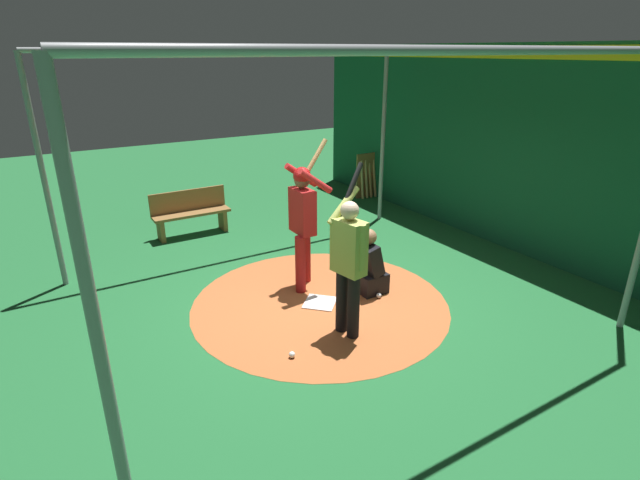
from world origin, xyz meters
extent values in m
plane|color=#216633|center=(0.00, 0.00, 0.00)|extent=(27.55, 27.55, 0.00)
cylinder|color=#B76033|center=(0.00, 0.00, 0.00)|extent=(3.56, 3.56, 0.01)
cube|color=white|center=(0.00, 0.00, 0.01)|extent=(0.59, 0.59, 0.01)
cylinder|color=maroon|center=(0.05, -0.45, 0.43)|extent=(0.15, 0.15, 0.86)
cylinder|color=maroon|center=(-0.19, -0.72, 0.43)|extent=(0.15, 0.15, 0.86)
cube|color=#B21E1E|center=(-0.07, -0.59, 1.18)|extent=(0.22, 0.44, 0.64)
cylinder|color=#B21E1E|center=(-0.17, -0.39, 1.64)|extent=(0.52, 0.09, 0.40)
cylinder|color=#B21E1E|center=(-0.17, -0.79, 1.64)|extent=(0.52, 0.09, 0.40)
sphere|color=brown|center=(-0.07, -0.59, 1.63)|extent=(0.22, 0.22, 0.22)
sphere|color=#A51414|center=(-0.07, -0.59, 1.69)|extent=(0.25, 0.25, 0.25)
cylinder|color=tan|center=(-0.29, -0.72, 1.78)|extent=(0.54, 0.06, 0.73)
cube|color=black|center=(-0.82, 0.06, 0.15)|extent=(0.40, 0.40, 0.30)
cube|color=black|center=(-0.78, 0.06, 0.53)|extent=(0.31, 0.40, 0.49)
sphere|color=#9E704C|center=(-0.76, 0.06, 0.86)|extent=(0.23, 0.23, 0.23)
cube|color=gray|center=(-0.66, 0.06, 0.86)|extent=(0.03, 0.20, 0.20)
ellipsoid|color=brown|center=(-0.50, 0.12, 0.40)|extent=(0.12, 0.28, 0.22)
cylinder|color=black|center=(0.09, 0.93, 0.42)|extent=(0.15, 0.15, 0.83)
cylinder|color=black|center=(0.13, 0.73, 0.42)|extent=(0.15, 0.15, 0.83)
cube|color=#A5B152|center=(0.11, 0.83, 1.16)|extent=(0.30, 0.45, 0.66)
cylinder|color=#A5B152|center=(0.07, 1.03, 1.21)|extent=(0.09, 0.09, 0.55)
cylinder|color=#A5B152|center=(0.05, 0.61, 1.60)|extent=(0.49, 0.18, 0.43)
sphere|color=beige|center=(0.11, 0.83, 1.61)|extent=(0.21, 0.21, 0.21)
cylinder|color=black|center=(-0.03, 0.60, 1.71)|extent=(0.46, 0.15, 0.74)
cube|color=#145133|center=(-4.01, 0.00, 1.71)|extent=(0.20, 11.55, 3.42)
cube|color=yellow|center=(-3.90, 0.00, 3.27)|extent=(0.03, 11.32, 0.20)
cylinder|color=gray|center=(-2.98, -2.51, 1.65)|extent=(0.08, 0.08, 3.30)
cylinder|color=gray|center=(2.98, -2.51, 1.65)|extent=(0.08, 0.08, 3.30)
cylinder|color=gray|center=(2.98, 2.51, 1.65)|extent=(0.08, 0.08, 3.30)
cylinder|color=gray|center=(0.00, -2.51, 3.30)|extent=(5.96, 0.07, 0.07)
cylinder|color=gray|center=(0.00, 2.51, 3.30)|extent=(5.96, 0.07, 0.07)
cube|color=olive|center=(-3.76, -3.98, 0.53)|extent=(0.70, 0.04, 1.05)
cylinder|color=tan|center=(-4.01, -3.92, 0.41)|extent=(0.06, 0.14, 0.82)
cylinder|color=tan|center=(-3.89, -3.92, 0.46)|extent=(0.06, 0.20, 0.91)
cylinder|color=tan|center=(-3.77, -3.92, 0.41)|extent=(0.06, 0.19, 0.82)
cylinder|color=tan|center=(-3.65, -3.92, 0.45)|extent=(0.06, 0.20, 0.91)
cylinder|color=tan|center=(-3.53, -3.92, 0.45)|extent=(0.06, 0.17, 0.90)
cube|color=olive|center=(0.67, -3.58, 0.42)|extent=(1.44, 0.36, 0.05)
cube|color=olive|center=(0.67, -3.74, 0.65)|extent=(1.44, 0.04, 0.40)
cube|color=olive|center=(0.07, -3.58, 0.20)|extent=(0.08, 0.32, 0.40)
cube|color=olive|center=(1.26, -3.58, 0.20)|extent=(0.08, 0.32, 0.40)
sphere|color=white|center=(-0.79, 0.31, 0.04)|extent=(0.07, 0.07, 0.07)
sphere|color=white|center=(0.95, 0.94, 0.04)|extent=(0.07, 0.07, 0.07)
camera|label=1|loc=(3.13, 5.16, 3.30)|focal=27.40mm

